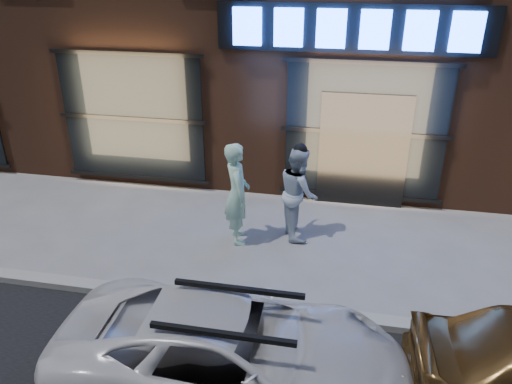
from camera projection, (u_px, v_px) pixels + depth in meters
ground at (355, 323)px, 7.27m from camera, size 90.00×90.00×0.00m
curb at (355, 319)px, 7.24m from camera, size 60.00×0.25×0.12m
man_bowtie at (237, 193)px, 8.98m from camera, size 0.68×0.82×1.92m
man_cap at (299, 192)px, 9.20m from camera, size 0.91×1.03×1.76m
white_suv at (232, 353)px, 5.91m from camera, size 4.27×2.03×1.18m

